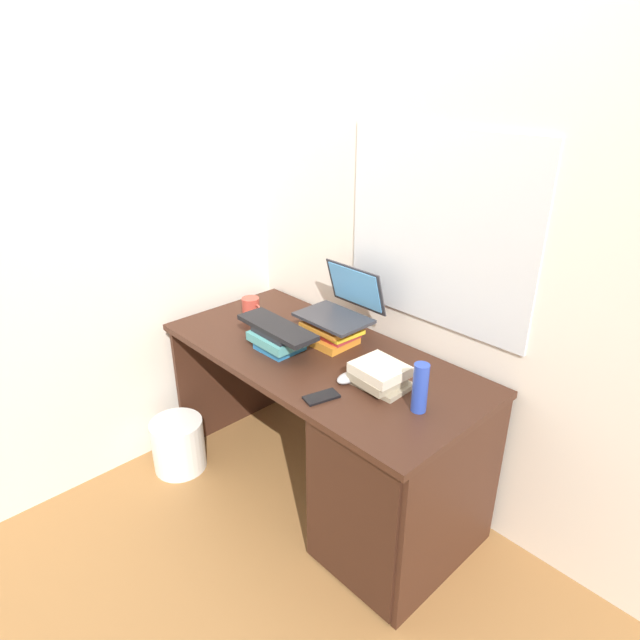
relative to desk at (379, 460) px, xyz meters
The scene contains 14 objects.
ground_plane 0.57m from the desk, behind, with size 6.00×6.00×0.00m, color olive.
wall_back 1.06m from the desk, 132.22° to the left, with size 6.00×0.06×2.60m.
wall_left 1.53m from the desk, behind, with size 0.05×6.00×2.60m, color beige.
desk is the anchor object (origin of this frame).
book_stack_tall 0.61m from the desk, 160.83° to the left, with size 0.25×0.21×0.12m.
book_stack_keyboard_riser 0.68m from the desk, behind, with size 0.24×0.18×0.10m.
book_stack_side 0.39m from the desk, 157.28° to the left, with size 0.22×0.19×0.10m.
laptop 0.70m from the desk, 154.14° to the left, with size 0.33×0.29×0.22m.
keyboard 0.72m from the desk, behind, with size 0.42×0.14×0.02m, color black.
computer_mouse 0.39m from the desk, 160.48° to the right, with size 0.06×0.10×0.04m, color #A5A8AD.
mug 1.01m from the desk, behind, with size 0.13×0.09×0.10m.
water_bottle 0.47m from the desk, ahead, with size 0.06×0.06×0.19m, color #263FA5.
cell_phone 0.42m from the desk, 121.27° to the right, with size 0.07×0.14×0.01m, color black.
wastebasket 1.11m from the desk, 158.06° to the right, with size 0.27×0.27×0.28m, color silver.
Camera 1 is at (1.54, -1.45, 1.90)m, focal length 30.42 mm.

